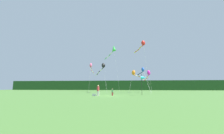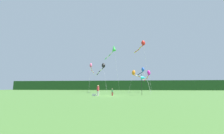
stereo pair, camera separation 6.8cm
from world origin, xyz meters
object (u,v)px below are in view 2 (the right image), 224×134
object	(u,v)px
person_adult	(98,90)
kite_magenta	(148,74)
kite_rainbow	(91,67)
cooler_box	(94,95)
banner_flag_pole	(143,78)
kite_red	(142,44)
person_child	(112,92)
kite_black	(102,67)
kite_blue	(142,70)
kite_green	(113,49)
kite_orange	(135,74)

from	to	relation	value
person_adult	kite_magenta	world-z (taller)	kite_magenta
kite_rainbow	kite_magenta	bearing A→B (deg)	-4.11
cooler_box	banner_flag_pole	bearing A→B (deg)	17.07
cooler_box	kite_red	xyz separation A→B (m)	(9.02, 9.60, 11.16)
person_adult	banner_flag_pole	xyz separation A→B (m)	(7.64, 2.77, 2.07)
kite_magenta	kite_rainbow	bearing A→B (deg)	175.89
kite_red	cooler_box	bearing A→B (deg)	-133.20
banner_flag_pole	kite_red	bearing A→B (deg)	84.43
kite_rainbow	person_child	bearing A→B (deg)	-63.03
banner_flag_pole	kite_magenta	size ratio (longest dim) A/B	0.50
kite_magenta	kite_black	world-z (taller)	kite_black
cooler_box	kite_blue	world-z (taller)	kite_blue
person_child	cooler_box	size ratio (longest dim) A/B	1.99
person_child	kite_blue	xyz separation A→B (m)	(6.42, 14.15, 5.16)
cooler_box	kite_rainbow	world-z (taller)	kite_rainbow
kite_rainbow	kite_red	world-z (taller)	kite_red
person_adult	kite_red	bearing A→B (deg)	49.67
banner_flag_pole	kite_black	bearing A→B (deg)	128.55
banner_flag_pole	kite_rainbow	bearing A→B (deg)	134.24
kite_black	kite_green	bearing A→B (deg)	-27.89
kite_black	kite_red	size ratio (longest dim) A/B	0.79
kite_rainbow	kite_red	xyz separation A→B (m)	(13.80, -6.42, 4.26)
person_adult	kite_orange	xyz separation A→B (m)	(6.60, 14.16, 3.89)
cooler_box	kite_blue	size ratio (longest dim) A/B	0.07
person_adult	person_child	distance (m)	2.51
kite_rainbow	kite_red	distance (m)	15.80
person_adult	kite_green	distance (m)	16.81
kite_blue	kite_black	bearing A→B (deg)	-178.35
person_child	kite_blue	world-z (taller)	kite_blue
kite_black	kite_rainbow	bearing A→B (deg)	159.02
kite_rainbow	kite_magenta	distance (m)	15.80
person_adult	person_child	bearing A→B (deg)	25.43
person_adult	kite_rainbow	xyz separation A→B (m)	(-5.47, 16.23, 6.09)
banner_flag_pole	kite_orange	bearing A→B (deg)	95.24
person_adult	cooler_box	world-z (taller)	person_adult
kite_blue	banner_flag_pole	bearing A→B (deg)	-94.69
kite_rainbow	kite_orange	bearing A→B (deg)	-9.70
kite_black	kite_red	bearing A→B (deg)	-26.20
banner_flag_pole	kite_black	xyz separation A→B (m)	(-9.68, 12.14, 3.72)
kite_black	kite_green	xyz separation A→B (m)	(3.15, -1.67, 4.50)
kite_black	kite_orange	world-z (taller)	kite_black
person_adult	kite_green	bearing A→B (deg)	85.17
kite_rainbow	kite_green	world-z (taller)	kite_green
kite_red	kite_green	xyz separation A→B (m)	(-7.21, 3.43, -0.06)
kite_magenta	kite_orange	world-z (taller)	kite_orange
banner_flag_pole	kite_green	xyz separation A→B (m)	(-6.52, 10.48, 8.22)
kite_black	cooler_box	bearing A→B (deg)	-84.78
kite_red	person_adult	bearing A→B (deg)	-130.33
person_child	kite_red	bearing A→B (deg)	55.17
banner_flag_pole	kite_rainbow	size ratio (longest dim) A/B	0.40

